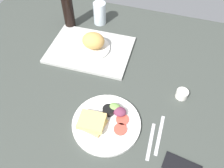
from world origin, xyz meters
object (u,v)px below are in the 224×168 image
object	(u,v)px
serving_tray	(90,50)
espresso_cup	(182,94)
bread_plate_near	(93,43)
cell_phone	(182,167)
plate_with_salad	(105,121)
drinking_glass	(100,13)
fork	(151,141)
soda_bottle	(68,10)
knife	(160,135)

from	to	relation	value
serving_tray	espresso_cup	xyz separation A→B (cm)	(52.67, -16.68, 1.20)
serving_tray	espresso_cup	size ratio (longest dim) A/B	8.04
bread_plate_near	cell_phone	xyz separation A→B (cm)	(55.41, -51.06, -5.17)
serving_tray	plate_with_salad	xyz separation A→B (cm)	(22.84, -41.24, 0.86)
serving_tray	drinking_glass	bearing A→B (deg)	97.29
bread_plate_near	plate_with_salad	bearing A→B (deg)	-63.20
drinking_glass	espresso_cup	world-z (taller)	drinking_glass
drinking_glass	fork	xyz separation A→B (cm)	(46.85, -69.96, -6.58)
soda_bottle	knife	xyz separation A→B (cm)	(66.06, -56.79, -11.47)
espresso_cup	cell_phone	distance (cm)	34.16
bread_plate_near	soda_bottle	xyz separation A→B (cm)	(-21.30, 16.59, 6.15)
bread_plate_near	knife	size ratio (longest dim) A/B	1.05
bread_plate_near	drinking_glass	xyz separation A→B (cm)	(-5.09, 25.76, 1.27)
bread_plate_near	cell_phone	size ratio (longest dim) A/B	1.38
plate_with_salad	cell_phone	bearing A→B (deg)	-15.11
serving_tray	cell_phone	size ratio (longest dim) A/B	3.13
serving_tray	fork	xyz separation A→B (cm)	(43.49, -43.65, -0.55)
plate_with_salad	knife	size ratio (longest dim) A/B	1.56
plate_with_salad	bread_plate_near	bearing A→B (deg)	116.80
serving_tray	fork	world-z (taller)	serving_tray
fork	drinking_glass	bearing A→B (deg)	31.94
bread_plate_near	soda_bottle	size ratio (longest dim) A/B	0.85
fork	soda_bottle	bearing A→B (deg)	44.18
espresso_cup	plate_with_salad	bearing A→B (deg)	-140.54
knife	fork	bearing A→B (deg)	143.03
plate_with_salad	soda_bottle	bearing A→B (deg)	125.99
cell_phone	fork	bearing A→B (deg)	161.68
soda_bottle	espresso_cup	distance (cm)	80.36
drinking_glass	espresso_cup	size ratio (longest dim) A/B	2.44
soda_bottle	fork	size ratio (longest dim) A/B	1.38
knife	plate_with_salad	bearing A→B (deg)	93.75
serving_tray	fork	bearing A→B (deg)	-45.11
serving_tray	espresso_cup	world-z (taller)	espresso_cup
serving_tray	espresso_cup	bearing A→B (deg)	-17.58
bread_plate_near	drinking_glass	size ratio (longest dim) A/B	1.46
bread_plate_near	espresso_cup	world-z (taller)	bread_plate_near
fork	knife	bearing A→B (deg)	-38.74
soda_bottle	knife	size ratio (longest dim) A/B	1.23
drinking_glass	knife	distance (cm)	82.94
serving_tray	knife	bearing A→B (deg)	-40.46
drinking_glass	knife	bearing A→B (deg)	-52.92
drinking_glass	serving_tray	bearing A→B (deg)	-82.71
serving_tray	knife	distance (cm)	61.10
serving_tray	soda_bottle	xyz separation A→B (cm)	(-19.57, 17.14, 10.92)
serving_tray	knife	size ratio (longest dim) A/B	2.37
drinking_glass	fork	size ratio (longest dim) A/B	0.80
fork	knife	world-z (taller)	same
soda_bottle	knife	world-z (taller)	soda_bottle
bread_plate_near	espresso_cup	distance (cm)	53.90
serving_tray	bread_plate_near	bearing A→B (deg)	17.78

